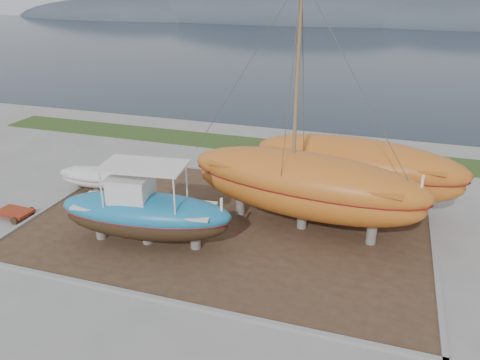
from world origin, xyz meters
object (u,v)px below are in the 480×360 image
(blue_caique, at_px, (145,205))
(white_dinghy, at_px, (97,180))
(orange_sailboat, at_px, (308,115))
(red_trailer, at_px, (15,214))
(orange_bare_hull, at_px, (355,174))

(blue_caique, distance_m, white_dinghy, 6.73)
(orange_sailboat, distance_m, red_trailer, 14.77)
(white_dinghy, xyz_separation_m, orange_sailboat, (11.34, -0.63, 4.72))
(orange_sailboat, bearing_deg, blue_caique, -142.32)
(orange_bare_hull, distance_m, red_trailer, 16.74)
(blue_caique, height_order, orange_sailboat, orange_sailboat)
(blue_caique, height_order, red_trailer, blue_caique)
(white_dinghy, distance_m, orange_sailboat, 12.30)
(orange_sailboat, height_order, orange_bare_hull, orange_sailboat)
(white_dinghy, xyz_separation_m, red_trailer, (-2.10, -3.85, -0.52))
(orange_bare_hull, bearing_deg, white_dinghy, -162.07)
(white_dinghy, bearing_deg, orange_sailboat, -7.27)
(blue_caique, relative_size, red_trailer, 3.02)
(orange_sailboat, bearing_deg, red_trailer, -158.22)
(white_dinghy, height_order, red_trailer, white_dinghy)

